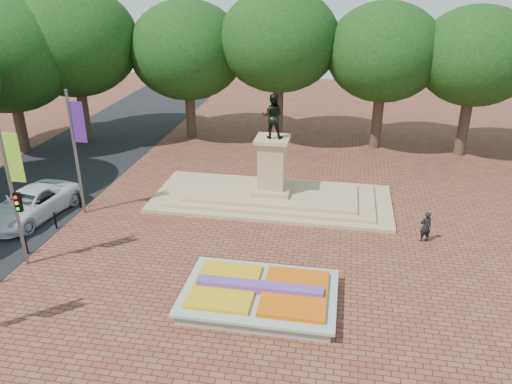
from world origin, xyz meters
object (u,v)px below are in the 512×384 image
van (30,204)px  pedestrian (426,227)px  flower_bed (260,295)px  monument (272,187)px

van → pedestrian: (21.03, 1.13, 0.00)m
flower_bed → monument: 10.07m
flower_bed → monument: size_ratio=0.45×
flower_bed → pedestrian: pedestrian is taller
flower_bed → monument: (-1.03, 10.00, 0.50)m
pedestrian → monument: bearing=-39.9°
flower_bed → van: (-13.74, 5.37, 0.44)m
monument → van: (-12.71, -4.63, -0.07)m
monument → pedestrian: monument is taller
pedestrian → flower_bed: bearing=24.6°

